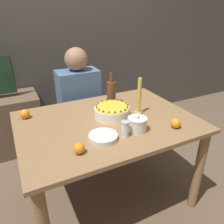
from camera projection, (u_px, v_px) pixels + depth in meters
ground_plane at (108, 194)px, 1.96m from camera, size 12.00×12.00×0.00m
wall_behind at (55, 28)px, 2.52m from camera, size 8.00×0.05×2.60m
dining_table at (107, 134)px, 1.68m from camera, size 1.29×0.95×0.75m
cake at (112, 112)px, 1.66m from camera, size 0.27×0.27×0.10m
sugar_bowl at (137, 124)px, 1.47m from camera, size 0.13×0.13×0.12m
sugar_shaker at (125, 129)px, 1.40m from camera, size 0.05×0.05×0.11m
plate_stack at (103, 137)px, 1.39m from camera, size 0.19×0.19×0.03m
candle at (139, 100)px, 1.68m from camera, size 0.06×0.06×0.29m
bottle at (111, 93)px, 1.85m from camera, size 0.08×0.08×0.28m
orange_fruit_0 at (176, 123)px, 1.51m from camera, size 0.07×0.07×0.07m
orange_fruit_1 at (79, 148)px, 1.25m from camera, size 0.07×0.07×0.07m
orange_fruit_2 at (25, 114)px, 1.64m from camera, size 0.07×0.07×0.07m
person_man_blue_shirt at (80, 113)px, 2.27m from camera, size 0.40×0.34×1.19m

